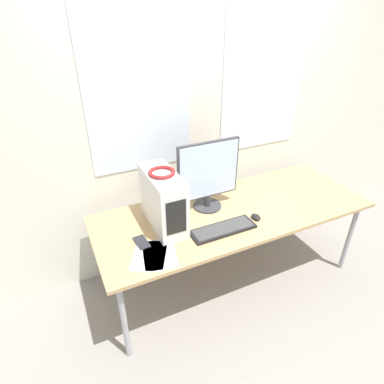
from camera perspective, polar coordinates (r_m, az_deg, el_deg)
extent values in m
plane|color=gray|center=(2.82, 11.19, -20.10)|extent=(14.00, 14.00, 0.00)
cube|color=beige|center=(2.75, 2.08, 13.49)|extent=(8.00, 0.06, 2.70)
cube|color=silver|center=(2.46, -9.45, 16.99)|extent=(0.80, 0.01, 1.19)
cube|color=silver|center=(2.95, 12.59, 18.90)|extent=(0.80, 0.01, 1.19)
cube|color=tan|center=(2.58, 7.41, -3.41)|extent=(2.21, 0.84, 0.03)
cylinder|color=#99999E|center=(2.31, -11.99, -21.55)|extent=(0.04, 0.04, 0.71)
cylinder|color=#99999E|center=(3.21, 26.17, -7.26)|extent=(0.04, 0.04, 0.71)
cylinder|color=#99999E|center=(2.79, -15.66, -11.10)|extent=(0.04, 0.04, 0.71)
cylinder|color=#99999E|center=(3.57, 18.16, -1.51)|extent=(0.04, 0.04, 0.71)
cube|color=silver|center=(2.29, -5.14, -1.45)|extent=(0.20, 0.47, 0.42)
cube|color=black|center=(2.10, -2.81, -4.56)|extent=(0.14, 0.00, 0.25)
torus|color=maroon|center=(2.18, -5.40, 3.52)|extent=(0.19, 0.19, 0.03)
cylinder|color=#333338|center=(2.60, 2.72, -2.42)|extent=(0.23, 0.23, 0.02)
cylinder|color=#333338|center=(2.57, 2.75, -1.37)|extent=(0.05, 0.05, 0.10)
cube|color=#333338|center=(2.44, 2.90, 3.93)|extent=(0.50, 0.03, 0.46)
cube|color=silver|center=(2.42, 3.08, 3.78)|extent=(0.48, 0.00, 0.43)
cube|color=black|center=(2.34, 5.53, -6.61)|extent=(0.49, 0.16, 0.02)
cube|color=#383838|center=(2.33, 5.54, -6.38)|extent=(0.45, 0.14, 0.00)
ellipsoid|color=black|center=(2.49, 11.30, -4.36)|extent=(0.06, 0.09, 0.03)
cube|color=#232328|center=(2.25, -8.97, -8.83)|extent=(0.09, 0.16, 0.01)
cube|color=white|center=(2.15, -5.84, -10.93)|extent=(0.27, 0.34, 0.00)
cube|color=white|center=(2.15, -7.54, -11.05)|extent=(0.32, 0.36, 0.00)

